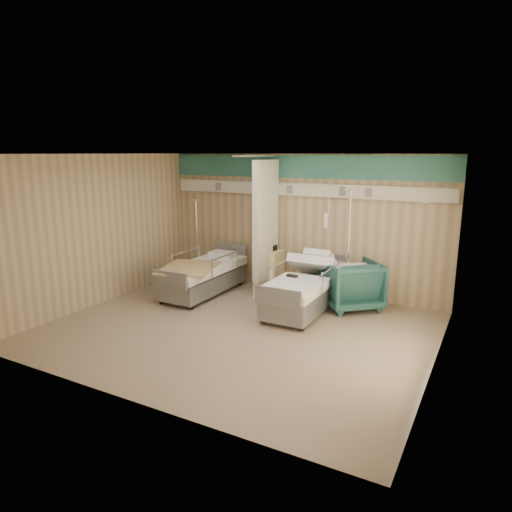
# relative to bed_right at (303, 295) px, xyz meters

# --- Properties ---
(ground) EXTENTS (6.00, 5.00, 0.00)m
(ground) POSITION_rel_bed_right_xyz_m (-0.60, -1.30, -0.32)
(ground) COLOR gray
(ground) RESTS_ON ground
(room_walls) EXTENTS (6.04, 5.04, 2.82)m
(room_walls) POSITION_rel_bed_right_xyz_m (-0.63, -1.05, 1.55)
(room_walls) COLOR tan
(room_walls) RESTS_ON ground
(bed_right) EXTENTS (1.00, 2.16, 0.63)m
(bed_right) POSITION_rel_bed_right_xyz_m (0.00, 0.00, 0.00)
(bed_right) COLOR white
(bed_right) RESTS_ON ground
(bed_left) EXTENTS (1.00, 2.16, 0.63)m
(bed_left) POSITION_rel_bed_right_xyz_m (-2.20, 0.00, 0.00)
(bed_left) COLOR white
(bed_left) RESTS_ON ground
(bedside_cabinet) EXTENTS (0.50, 0.48, 0.85)m
(bedside_cabinet) POSITION_rel_bed_right_xyz_m (-1.15, 0.90, 0.11)
(bedside_cabinet) COLOR #F1DD97
(bedside_cabinet) RESTS_ON ground
(visitor_armchair) EXTENTS (1.38, 1.38, 0.90)m
(visitor_armchair) POSITION_rel_bed_right_xyz_m (0.70, 0.60, 0.14)
(visitor_armchair) COLOR #1D4A47
(visitor_armchair) RESTS_ON ground
(waffle_blanket) EXTENTS (0.86, 0.83, 0.07)m
(waffle_blanket) POSITION_rel_bed_right_xyz_m (0.70, 0.59, 0.62)
(waffle_blanket) COLOR white
(waffle_blanket) RESTS_ON visitor_armchair
(iv_stand_right) EXTENTS (0.39, 0.39, 2.18)m
(iv_stand_right) POSITION_rel_bed_right_xyz_m (0.57, 0.75, 0.13)
(iv_stand_right) COLOR silver
(iv_stand_right) RESTS_ON ground
(iv_stand_left) EXTENTS (0.33, 0.33, 1.83)m
(iv_stand_left) POSITION_rel_bed_right_xyz_m (-2.87, 0.76, 0.06)
(iv_stand_left) COLOR silver
(iv_stand_left) RESTS_ON ground
(call_remote) EXTENTS (0.20, 0.11, 0.04)m
(call_remote) POSITION_rel_bed_right_xyz_m (-0.21, -0.04, 0.34)
(call_remote) COLOR black
(call_remote) RESTS_ON bed_right
(tan_blanket) EXTENTS (1.25, 1.42, 0.04)m
(tan_blanket) POSITION_rel_bed_right_xyz_m (-2.20, -0.46, 0.34)
(tan_blanket) COLOR tan
(tan_blanket) RESTS_ON bed_left
(toiletry_bag) EXTENTS (0.24, 0.19, 0.12)m
(toiletry_bag) POSITION_rel_bed_right_xyz_m (-1.12, 0.95, 0.59)
(toiletry_bag) COLOR black
(toiletry_bag) RESTS_ON bedside_cabinet
(white_cup) EXTENTS (0.12, 0.12, 0.14)m
(white_cup) POSITION_rel_bed_right_xyz_m (-1.35, 0.86, 0.60)
(white_cup) COLOR white
(white_cup) RESTS_ON bedside_cabinet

